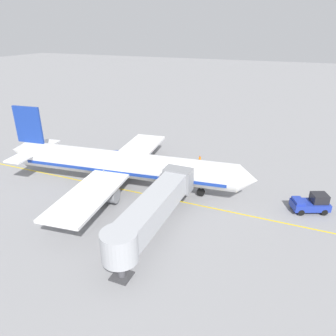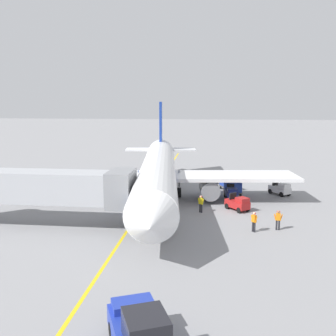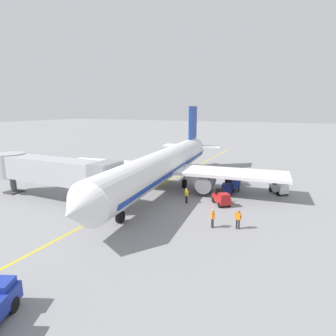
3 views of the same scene
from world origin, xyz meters
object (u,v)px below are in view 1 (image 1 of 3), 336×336
(baggage_tug_trailing, at_px, (162,163))
(ground_crew_loader, at_px, (160,171))
(baggage_cart_front, at_px, (129,156))
(ground_crew_marshaller, at_px, (200,160))
(baggage_tug_spare, at_px, (138,160))
(baggage_tug_lead, at_px, (139,147))
(pushback_tractor, at_px, (312,203))
(baggage_cart_third_in_train, at_px, (99,153))
(parked_airliner, at_px, (122,165))
(baggage_cart_second_in_train, at_px, (114,155))
(ground_crew_wing_walker, at_px, (200,165))
(jet_bridge, at_px, (153,208))

(baggage_tug_trailing, height_order, ground_crew_loader, ground_crew_loader)
(baggage_cart_front, relative_size, ground_crew_marshaller, 1.73)
(baggage_tug_spare, bearing_deg, baggage_tug_lead, -153.64)
(pushback_tractor, relative_size, baggage_cart_third_in_train, 1.68)
(parked_airliner, xyz_separation_m, ground_crew_loader, (-4.70, 3.73, -2.23))
(baggage_tug_lead, xyz_separation_m, baggage_cart_second_in_train, (5.91, -1.85, 0.24))
(baggage_tug_lead, relative_size, ground_crew_loader, 1.61)
(baggage_cart_second_in_train, bearing_deg, ground_crew_wing_walker, 95.75)
(baggage_cart_front, distance_m, baggage_cart_third_in_train, 5.54)
(ground_crew_loader, bearing_deg, parked_airliner, -38.49)
(parked_airliner, relative_size, ground_crew_loader, 22.10)
(baggage_tug_lead, xyz_separation_m, ground_crew_loader, (8.90, 8.15, 0.24))
(jet_bridge, relative_size, ground_crew_loader, 10.10)
(baggage_cart_front, relative_size, ground_crew_wing_walker, 1.73)
(pushback_tractor, height_order, baggage_tug_trailing, pushback_tractor)
(baggage_cart_third_in_train, bearing_deg, baggage_cart_front, 99.41)
(jet_bridge, bearing_deg, baggage_cart_front, -143.64)
(baggage_tug_trailing, xyz_separation_m, baggage_cart_third_in_train, (1.08, -11.67, 0.24))
(jet_bridge, distance_m, baggage_tug_trailing, 19.04)
(baggage_tug_spare, bearing_deg, baggage_cart_third_in_train, -85.12)
(jet_bridge, relative_size, baggage_tug_lead, 6.26)
(baggage_cart_second_in_train, xyz_separation_m, baggage_cart_third_in_train, (0.44, -2.81, 0.00))
(jet_bridge, relative_size, ground_crew_marshaller, 10.10)
(jet_bridge, xyz_separation_m, baggage_tug_lead, (-22.90, -13.66, -2.75))
(jet_bridge, height_order, ground_crew_loader, jet_bridge)
(baggage_tug_trailing, bearing_deg, baggage_cart_front, -88.41)
(parked_airliner, distance_m, baggage_tug_spare, 8.41)
(parked_airliner, xyz_separation_m, ground_crew_wing_walker, (-9.20, 8.83, -2.23))
(baggage_tug_lead, distance_m, ground_crew_loader, 12.06)
(pushback_tractor, bearing_deg, baggage_cart_third_in_train, -97.31)
(jet_bridge, bearing_deg, baggage_cart_second_in_train, -137.61)
(baggage_tug_spare, height_order, baggage_cart_second_in_train, baggage_tug_spare)
(baggage_tug_lead, relative_size, ground_crew_wing_walker, 1.61)
(parked_airliner, xyz_separation_m, ground_crew_marshaller, (-11.26, 8.11, -2.23))
(baggage_cart_third_in_train, bearing_deg, baggage_tug_trailing, 95.27)
(pushback_tractor, distance_m, baggage_tug_lead, 31.54)
(baggage_cart_third_in_train, relative_size, ground_crew_loader, 1.73)
(baggage_tug_lead, distance_m, ground_crew_wing_walker, 13.95)
(jet_bridge, xyz_separation_m, baggage_cart_front, (-17.46, -12.85, -2.51))
(jet_bridge, relative_size, baggage_tug_trailing, 6.31)
(ground_crew_loader, bearing_deg, baggage_cart_second_in_train, -106.64)
(baggage_cart_third_in_train, xyz_separation_m, ground_crew_wing_walker, (-1.96, 17.90, 0.00))
(baggage_tug_trailing, bearing_deg, ground_crew_loader, 17.31)
(jet_bridge, bearing_deg, baggage_tug_lead, -149.18)
(baggage_cart_front, xyz_separation_m, ground_crew_marshaller, (-3.11, 11.72, 0.00))
(ground_crew_wing_walker, bearing_deg, baggage_tug_lead, -108.33)
(jet_bridge, distance_m, baggage_cart_second_in_train, 23.14)
(ground_crew_loader, height_order, ground_crew_marshaller, same)
(ground_crew_loader, distance_m, ground_crew_marshaller, 7.89)
(baggage_cart_front, xyz_separation_m, ground_crew_wing_walker, (-1.05, 12.44, 0.00))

